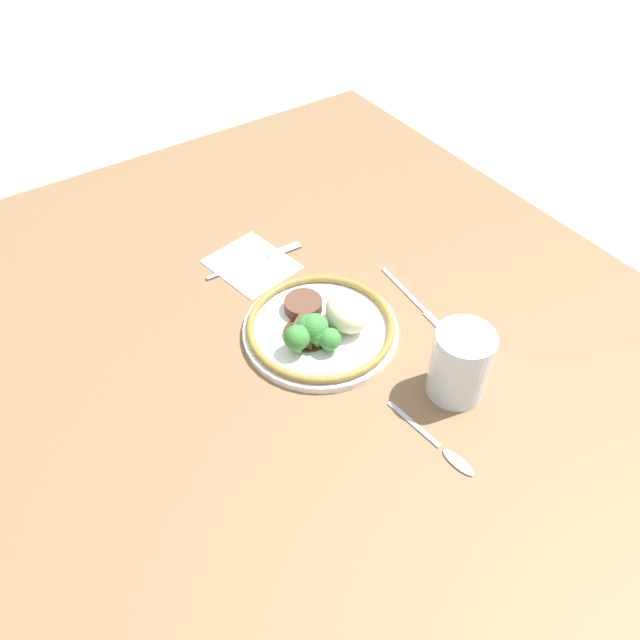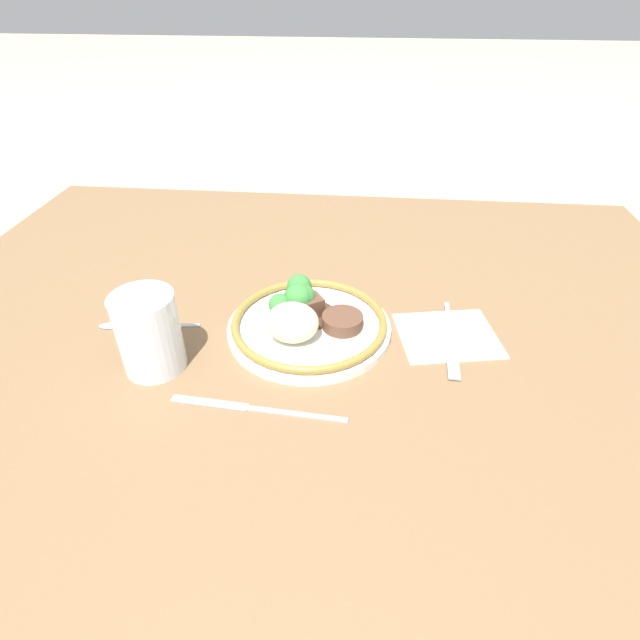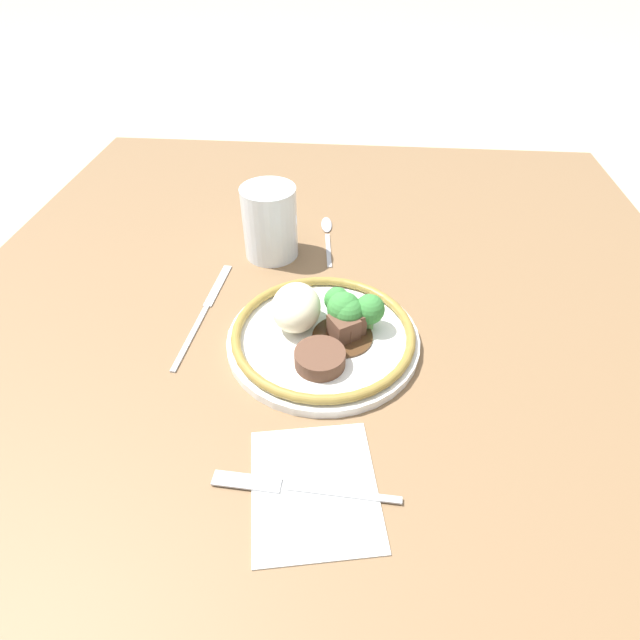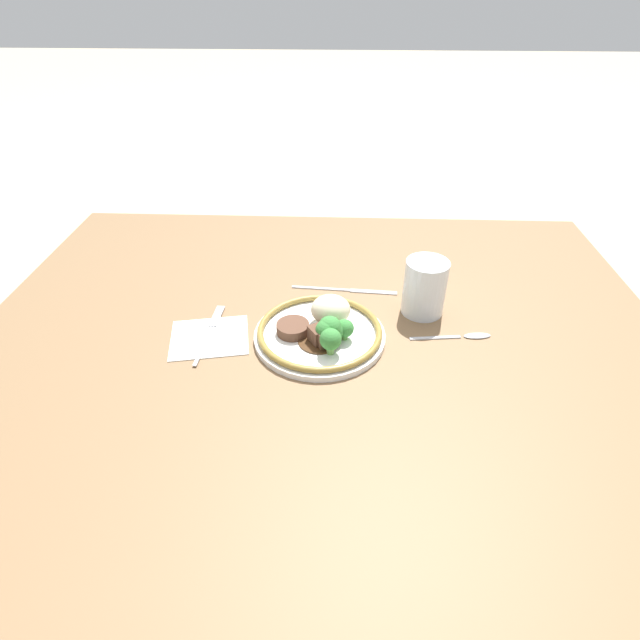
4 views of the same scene
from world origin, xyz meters
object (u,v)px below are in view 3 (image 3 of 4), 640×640
(plate, at_px, (326,330))
(fork, at_px, (287,487))
(juice_glass, at_px, (270,225))
(spoon, at_px, (327,231))
(knife, at_px, (205,309))

(plate, height_order, fork, plate)
(juice_glass, height_order, spoon, juice_glass)
(fork, distance_m, spoon, 0.48)
(knife, bearing_deg, spoon, -30.01)
(juice_glass, bearing_deg, plate, -153.13)
(knife, xyz_separation_m, spoon, (0.22, -0.15, 0.00))
(juice_glass, relative_size, spoon, 0.73)
(juice_glass, bearing_deg, knife, 154.97)
(fork, height_order, knife, fork)
(fork, bearing_deg, knife, -57.33)
(plate, distance_m, juice_glass, 0.22)
(juice_glass, relative_size, knife, 0.49)
(knife, height_order, spoon, spoon)
(juice_glass, relative_size, fork, 0.61)
(juice_glass, xyz_separation_m, fork, (-0.41, -0.08, -0.05))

